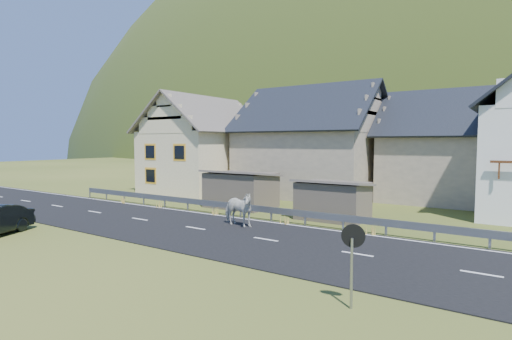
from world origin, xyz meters
The scene contains 13 objects.
ground centered at (0.00, 0.00, 0.00)m, with size 160.00×160.00×0.00m, color #2C3C12.
road centered at (0.00, 0.00, 0.02)m, with size 60.00×7.00×0.04m, color black.
lane_markings centered at (0.00, 0.00, 0.04)m, with size 60.00×6.60×0.01m, color silver.
guardrail centered at (0.00, 3.68, 0.56)m, with size 28.10×0.09×0.75m.
shed_left centered at (-2.00, 6.50, 1.10)m, with size 4.30×3.30×2.40m, color #675A4B.
shed_right centered at (4.50, 6.00, 1.00)m, with size 3.80×2.90×2.20m, color #675A4B.
house_cream centered at (-10.00, 12.00, 4.36)m, with size 7.80×9.80×8.30m.
house_stone_a centered at (-1.00, 15.00, 4.63)m, with size 10.80×9.80×8.90m.
house_stone_b centered at (9.00, 17.00, 4.24)m, with size 9.80×8.80×8.10m.
mountain centered at (5.00, 180.00, -20.00)m, with size 440.00×280.00×260.00m, color black.
conifer_patch centered at (-55.00, 110.00, 6.00)m, with size 76.00×50.00×28.00m, color black.
horse centered at (1.38, 1.52, 0.90)m, with size 2.04×0.93×1.73m, color beige.
traffic_mirror centered at (9.50, -4.65, 1.56)m, with size 0.58×0.22×2.13m.
Camera 1 is at (12.92, -14.09, 4.16)m, focal length 28.00 mm.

